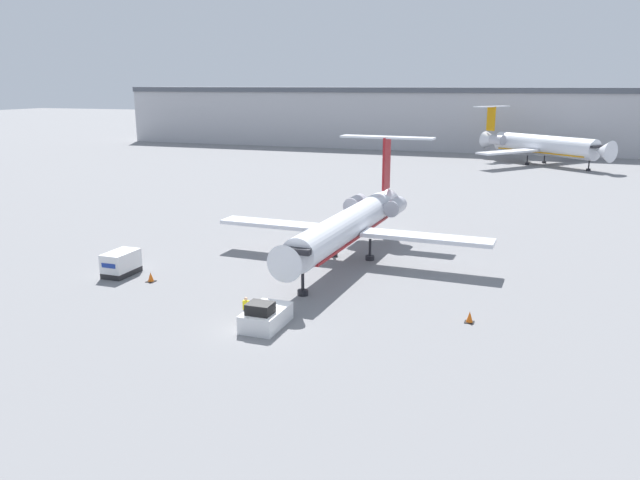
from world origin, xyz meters
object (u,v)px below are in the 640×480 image
luggage_cart (121,263)px  traffic_cone_left (151,277)px  worker_near_tug (246,309)px  airplane_main (350,223)px  pushback_tug (266,316)px  traffic_cone_right (470,317)px  airplane_parked_far_left (541,145)px

luggage_cart → traffic_cone_left: luggage_cart is taller
luggage_cart → worker_near_tug: (14.25, -5.78, -0.12)m
airplane_main → pushback_tug: airplane_main is taller
luggage_cart → traffic_cone_left: (3.33, -0.74, -0.61)m
pushback_tug → traffic_cone_left: 13.69m
pushback_tug → luggage_cart: 17.04m
airplane_main → traffic_cone_right: airplane_main is taller
traffic_cone_left → traffic_cone_right: size_ratio=1.01×
luggage_cart → pushback_tug: bearing=-21.4°
worker_near_tug → traffic_cone_left: bearing=155.3°
pushback_tug → worker_near_tug: (-1.62, 0.45, 0.16)m
traffic_cone_left → airplane_main: bearing=41.7°
worker_near_tug → pushback_tug: bearing=-15.5°
airplane_main → luggage_cart: airplane_main is taller
luggage_cart → worker_near_tug: bearing=-22.1°
airplane_parked_far_left → worker_near_tug: bearing=-100.1°
pushback_tug → worker_near_tug: bearing=164.5°
traffic_cone_left → worker_near_tug: bearing=-24.7°
airplane_main → traffic_cone_left: 17.55m
pushback_tug → luggage_cart: luggage_cart is taller
pushback_tug → airplane_parked_far_left: (15.14, 94.76, 3.10)m
airplane_main → airplane_parked_far_left: (14.76, 77.78, 0.45)m
luggage_cart → worker_near_tug: size_ratio=1.91×
worker_near_tug → traffic_cone_left: worker_near_tug is taller
pushback_tug → traffic_cone_right: size_ratio=5.02×
worker_near_tug → traffic_cone_left: (-10.92, 5.03, -0.49)m
worker_near_tug → traffic_cone_left: 12.03m
pushback_tug → airplane_parked_far_left: 96.01m
worker_near_tug → traffic_cone_right: bearing=18.7°
pushback_tug → luggage_cart: size_ratio=1.23×
worker_near_tug → airplane_parked_far_left: airplane_parked_far_left is taller
airplane_parked_far_left → luggage_cart: bearing=-109.3°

